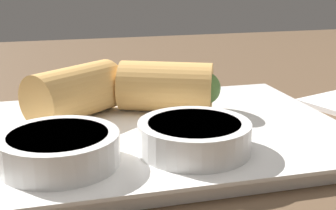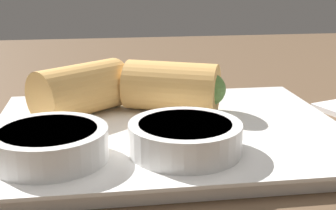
{
  "view_description": "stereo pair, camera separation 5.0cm",
  "coord_description": "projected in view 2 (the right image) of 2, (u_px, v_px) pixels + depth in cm",
  "views": [
    {
      "loc": [
        13.22,
        40.64,
        18.33
      ],
      "look_at": [
        2.04,
        -0.67,
        5.61
      ],
      "focal_mm": 50.0,
      "sensor_mm": 36.0,
      "label": 1
    },
    {
      "loc": [
        8.31,
        41.66,
        18.33
      ],
      "look_at": [
        2.04,
        -0.67,
        5.61
      ],
      "focal_mm": 50.0,
      "sensor_mm": 36.0,
      "label": 2
    }
  ],
  "objects": [
    {
      "name": "dipping_bowl_far",
      "position": [
        49.0,
        143.0,
        0.37
      ],
      "size": [
        9.4,
        9.4,
        2.54
      ],
      "color": "white",
      "rests_on": "serving_plate"
    },
    {
      "name": "roll_front_right",
      "position": [
        85.0,
        89.0,
        0.48
      ],
      "size": [
        10.87,
        10.1,
        5.28
      ],
      "color": "#DBA356",
      "rests_on": "serving_plate"
    },
    {
      "name": "dipping_bowl_near",
      "position": [
        185.0,
        136.0,
        0.38
      ],
      "size": [
        9.4,
        9.4,
        2.54
      ],
      "color": "white",
      "rests_on": "serving_plate"
    },
    {
      "name": "serving_plate",
      "position": [
        168.0,
        133.0,
        0.45
      ],
      "size": [
        33.61,
        26.24,
        1.5
      ],
      "color": "white",
      "rests_on": "table_surface"
    },
    {
      "name": "table_surface",
      "position": [
        190.0,
        151.0,
        0.46
      ],
      "size": [
        180.0,
        140.0,
        2.0
      ],
      "color": "brown",
      "rests_on": "ground"
    },
    {
      "name": "roll_front_left",
      "position": [
        176.0,
        87.0,
        0.49
      ],
      "size": [
        10.97,
        8.7,
        5.28
      ],
      "color": "#DBA356",
      "rests_on": "serving_plate"
    },
    {
      "name": "spoon",
      "position": [
        194.0,
        86.0,
        0.64
      ],
      "size": [
        18.68,
        3.88,
        1.34
      ],
      "color": "silver",
      "rests_on": "table_surface"
    }
  ]
}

